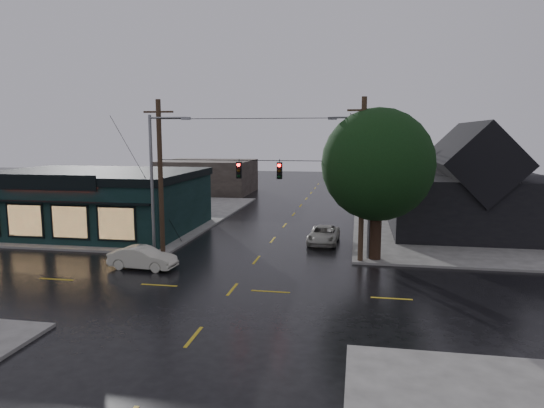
% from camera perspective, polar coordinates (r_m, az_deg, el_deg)
% --- Properties ---
extents(ground_plane, '(160.00, 160.00, 0.00)m').
position_cam_1_polar(ground_plane, '(25.43, -4.69, -9.98)').
color(ground_plane, black).
extents(sidewalk_nw, '(28.00, 28.00, 0.15)m').
position_cam_1_polar(sidewalk_nw, '(51.27, -20.83, -1.14)').
color(sidewalk_nw, '#5F5D58').
rests_on(sidewalk_nw, ground).
extents(sidewalk_ne, '(28.00, 28.00, 0.15)m').
position_cam_1_polar(sidewalk_ne, '(46.15, 27.30, -2.51)').
color(sidewalk_ne, '#5F5D58').
rests_on(sidewalk_ne, ground).
extents(pizza_shop, '(16.30, 12.34, 4.90)m').
position_cam_1_polar(pizza_shop, '(42.39, -20.07, 0.44)').
color(pizza_shop, black).
rests_on(pizza_shop, ground).
extents(ne_building, '(12.60, 11.60, 8.75)m').
position_cam_1_polar(ne_building, '(41.43, 22.30, 2.82)').
color(ne_building, black).
rests_on(ne_building, ground).
extents(corner_tree, '(6.94, 6.94, 9.42)m').
position_cam_1_polar(corner_tree, '(30.48, 12.34, 4.53)').
color(corner_tree, black).
rests_on(corner_tree, ground).
extents(utility_pole_nw, '(2.00, 0.32, 10.15)m').
position_cam_1_polar(utility_pole_nw, '(33.41, -12.70, -5.72)').
color(utility_pole_nw, '#311F15').
rests_on(utility_pole_nw, ground).
extents(utility_pole_ne, '(2.00, 0.32, 10.15)m').
position_cam_1_polar(utility_pole_ne, '(30.88, 10.32, -6.80)').
color(utility_pole_ne, '#311F15').
rests_on(utility_pole_ne, ground).
extents(utility_pole_far_a, '(2.00, 0.32, 9.65)m').
position_cam_1_polar(utility_pole_far_a, '(51.96, 10.27, -0.69)').
color(utility_pole_far_a, '#311F15').
rests_on(utility_pole_far_a, ground).
extents(utility_pole_far_b, '(2.00, 0.32, 9.15)m').
position_cam_1_polar(utility_pole_far_b, '(71.79, 10.25, 1.75)').
color(utility_pole_far_b, '#311F15').
rests_on(utility_pole_far_b, ground).
extents(utility_pole_far_c, '(2.00, 0.32, 9.15)m').
position_cam_1_polar(utility_pole_far_c, '(91.69, 10.24, 3.13)').
color(utility_pole_far_c, '#311F15').
rests_on(utility_pole_far_c, ground).
extents(span_signal_assembly, '(13.00, 0.48, 1.23)m').
position_cam_1_polar(span_signal_assembly, '(30.55, -1.53, 4.02)').
color(span_signal_assembly, black).
rests_on(span_signal_assembly, ground).
extents(streetlight_nw, '(5.40, 0.30, 9.15)m').
position_cam_1_polar(streetlight_nw, '(32.90, -13.65, -5.97)').
color(streetlight_nw, slate).
rests_on(streetlight_nw, ground).
extents(streetlight_ne, '(5.40, 0.30, 9.15)m').
position_cam_1_polar(streetlight_ne, '(31.57, 11.23, -6.49)').
color(streetlight_ne, slate).
rests_on(streetlight_ne, ground).
extents(bg_building_west, '(12.00, 10.00, 4.40)m').
position_cam_1_polar(bg_building_west, '(66.75, -7.60, 3.22)').
color(bg_building_west, '#2F2722').
rests_on(bg_building_west, ground).
extents(bg_building_east, '(14.00, 12.00, 5.60)m').
position_cam_1_polar(bg_building_east, '(69.23, 18.21, 3.56)').
color(bg_building_east, black).
rests_on(bg_building_east, ground).
extents(sedan_cream, '(4.13, 1.71, 1.33)m').
position_cam_1_polar(sedan_cream, '(29.88, -14.96, -6.14)').
color(sedan_cream, beige).
rests_on(sedan_cream, ground).
extents(suv_silver, '(2.28, 4.61, 1.26)m').
position_cam_1_polar(suv_silver, '(35.70, 6.09, -3.63)').
color(suv_silver, '#A6A499').
rests_on(suv_silver, ground).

